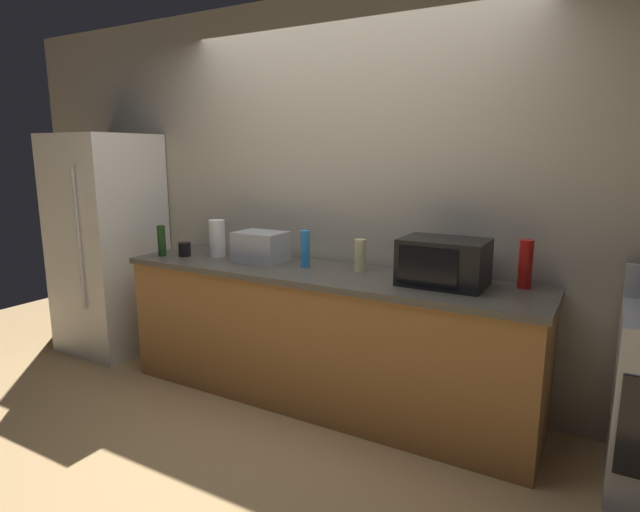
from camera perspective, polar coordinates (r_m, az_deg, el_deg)
ground_plane at (r=3.36m, az=-3.57°, el=-18.17°), size 8.00×8.00×0.00m
back_wall at (r=3.64m, az=3.23°, el=6.50°), size 6.40×0.10×2.70m
counter_run at (r=3.48m, az=-0.00°, el=-8.88°), size 2.84×0.64×0.90m
refrigerator at (r=4.70m, az=-22.21°, el=1.23°), size 0.72×0.73×1.80m
microwave at (r=3.07m, az=13.41°, el=-0.65°), size 0.48×0.35×0.27m
toaster_oven at (r=3.66m, az=-6.51°, el=1.02°), size 0.34×0.26×0.21m
paper_towel_roll at (r=3.88m, az=-11.21°, el=1.92°), size 0.12×0.12×0.27m
bottle_hand_soap at (r=3.35m, az=4.44°, el=0.08°), size 0.08×0.08×0.21m
bottle_wine at (r=4.00m, az=-17.00°, el=1.61°), size 0.06×0.06×0.23m
bottle_spray_cleaner at (r=3.45m, az=-1.64°, el=0.78°), size 0.06×0.06×0.25m
bottle_hot_sauce at (r=3.13m, az=21.63°, el=-0.84°), size 0.08×0.08×0.28m
mug_black at (r=3.96m, az=-14.64°, el=0.71°), size 0.09×0.09×0.10m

